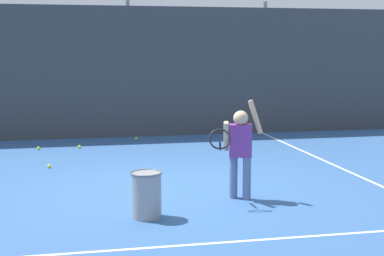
{
  "coord_description": "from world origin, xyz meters",
  "views": [
    {
      "loc": [
        -1.26,
        -7.99,
        2.03
      ],
      "look_at": [
        0.46,
        0.23,
        0.85
      ],
      "focal_mm": 53.33,
      "sensor_mm": 36.0,
      "label": 1
    }
  ],
  "objects_px": {
    "tennis_ball_3": "(136,139)",
    "tennis_ball_2": "(49,166)",
    "tennis_player": "(240,146)",
    "tennis_ball_1": "(39,148)",
    "tennis_ball_0": "(79,147)",
    "ball_hopper": "(146,194)"
  },
  "relations": [
    {
      "from": "ball_hopper",
      "to": "tennis_ball_2",
      "type": "height_order",
      "value": "ball_hopper"
    },
    {
      "from": "ball_hopper",
      "to": "tennis_ball_0",
      "type": "xyz_separation_m",
      "value": [
        -0.73,
        5.05,
        -0.26
      ]
    },
    {
      "from": "ball_hopper",
      "to": "tennis_ball_0",
      "type": "bearing_deg",
      "value": 98.24
    },
    {
      "from": "tennis_player",
      "to": "tennis_ball_0",
      "type": "bearing_deg",
      "value": 130.57
    },
    {
      "from": "tennis_ball_1",
      "to": "tennis_ball_0",
      "type": "bearing_deg",
      "value": 1.26
    },
    {
      "from": "ball_hopper",
      "to": "tennis_ball_1",
      "type": "relative_size",
      "value": 8.52
    },
    {
      "from": "tennis_player",
      "to": "tennis_ball_1",
      "type": "xyz_separation_m",
      "value": [
        -2.88,
        4.44,
        -0.69
      ]
    },
    {
      "from": "tennis_player",
      "to": "tennis_ball_1",
      "type": "height_order",
      "value": "tennis_player"
    },
    {
      "from": "tennis_player",
      "to": "tennis_ball_0",
      "type": "relative_size",
      "value": 20.46
    },
    {
      "from": "tennis_ball_0",
      "to": "tennis_ball_3",
      "type": "height_order",
      "value": "same"
    },
    {
      "from": "tennis_ball_0",
      "to": "tennis_ball_1",
      "type": "relative_size",
      "value": 1.0
    },
    {
      "from": "tennis_ball_1",
      "to": "tennis_ball_3",
      "type": "height_order",
      "value": "same"
    },
    {
      "from": "tennis_ball_1",
      "to": "tennis_ball_2",
      "type": "relative_size",
      "value": 1.0
    },
    {
      "from": "tennis_ball_2",
      "to": "tennis_ball_3",
      "type": "distance_m",
      "value": 3.22
    },
    {
      "from": "tennis_player",
      "to": "tennis_ball_1",
      "type": "distance_m",
      "value": 5.34
    },
    {
      "from": "tennis_player",
      "to": "ball_hopper",
      "type": "relative_size",
      "value": 2.4
    },
    {
      "from": "ball_hopper",
      "to": "tennis_ball_2",
      "type": "xyz_separation_m",
      "value": [
        -1.26,
        3.19,
        -0.26
      ]
    },
    {
      "from": "tennis_player",
      "to": "tennis_ball_2",
      "type": "xyz_separation_m",
      "value": [
        -2.6,
        2.59,
        -0.69
      ]
    },
    {
      "from": "tennis_player",
      "to": "tennis_ball_0",
      "type": "xyz_separation_m",
      "value": [
        -2.07,
        4.46,
        -0.69
      ]
    },
    {
      "from": "tennis_ball_1",
      "to": "tennis_ball_3",
      "type": "bearing_deg",
      "value": 21.98
    },
    {
      "from": "tennis_ball_3",
      "to": "tennis_ball_2",
      "type": "bearing_deg",
      "value": -123.62
    },
    {
      "from": "tennis_ball_0",
      "to": "tennis_ball_2",
      "type": "relative_size",
      "value": 1.0
    }
  ]
}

